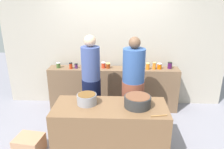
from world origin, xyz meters
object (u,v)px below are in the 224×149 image
preserve_jar_3 (91,65)px  cook_with_tongs (91,87)px  preserve_jar_11 (159,66)px  preserve_jar_0 (58,65)px  bread_crate (29,145)px  preserve_jar_8 (141,67)px  preserve_jar_9 (148,66)px  preserve_jar_2 (76,66)px  preserve_jar_6 (126,64)px  cooking_pot_left (87,99)px  preserve_jar_4 (103,65)px  preserve_jar_7 (133,65)px  cook_in_cap (133,90)px  preserve_jar_1 (71,66)px  preserve_jar_10 (154,66)px  preserve_jar_12 (170,65)px  wooden_spoon (159,116)px  preserve_jar_5 (108,66)px  cooking_pot_center (137,101)px

preserve_jar_3 → cook_with_tongs: 0.72m
preserve_jar_11 → preserve_jar_3: bearing=-179.3°
preserve_jar_0 → bread_crate: (-0.12, -1.48, -0.84)m
preserve_jar_0 → preserve_jar_8: (1.71, -0.04, -0.00)m
preserve_jar_9 → bread_crate: size_ratio=0.32×
preserve_jar_2 → bread_crate: (-0.49, -1.46, -0.84)m
preserve_jar_6 → cooking_pot_left: bearing=-114.0°
preserve_jar_4 → preserve_jar_7: size_ratio=1.13×
preserve_jar_7 → cook_with_tongs: 1.11m
cook_in_cap → bread_crate: size_ratio=4.20×
preserve_jar_1 → preserve_jar_10: bearing=1.0°
cook_with_tongs → preserve_jar_12: bearing=26.0°
preserve_jar_3 → cooking_pot_left: preserve_jar_3 is taller
preserve_jar_4 → wooden_spoon: bearing=-62.1°
preserve_jar_0 → preserve_jar_10: 1.97m
preserve_jar_1 → preserve_jar_7: (1.29, 0.12, -0.01)m
preserve_jar_6 → preserve_jar_9: (0.43, -0.10, -0.00)m
cook_in_cap → preserve_jar_4: bearing=126.5°
preserve_jar_5 → preserve_jar_7: preserve_jar_5 is taller
preserve_jar_0 → cook_in_cap: size_ratio=0.06×
preserve_jar_4 → preserve_jar_7: 0.62m
preserve_jar_4 → preserve_jar_7: (0.62, 0.04, -0.01)m
preserve_jar_5 → wooden_spoon: 1.85m
preserve_jar_7 → cooking_pot_center: (-0.01, -1.45, -0.11)m
preserve_jar_2 → preserve_jar_0: bearing=177.2°
preserve_jar_10 → cooking_pot_left: preserve_jar_10 is taller
preserve_jar_12 → cooking_pot_left: 2.04m
preserve_jar_12 → preserve_jar_8: bearing=-172.2°
preserve_jar_3 → preserve_jar_8: bearing=-1.6°
preserve_jar_2 → preserve_jar_8: preserve_jar_8 is taller
preserve_jar_0 → preserve_jar_7: 1.56m
preserve_jar_5 → preserve_jar_12: 1.27m
preserve_jar_5 → preserve_jar_11: (1.05, -0.01, 0.00)m
preserve_jar_1 → preserve_jar_11: 1.81m
preserve_jar_6 → preserve_jar_9: bearing=-13.4°
preserve_jar_3 → cooking_pot_left: (0.11, -1.31, -0.13)m
cooking_pot_center → cook_in_cap: (-0.03, 0.62, -0.10)m
preserve_jar_0 → preserve_jar_6: preserve_jar_6 is taller
preserve_jar_3 → bread_crate: 1.88m
preserve_jar_3 → cook_with_tongs: bearing=-82.2°
cook_with_tongs → bread_crate: 1.35m
preserve_jar_0 → cook_with_tongs: 1.06m
preserve_jar_9 → cooking_pot_center: (-0.30, -1.34, -0.12)m
preserve_jar_0 → preserve_jar_1: (0.27, -0.05, 0.01)m
preserve_jar_2 → preserve_jar_12: size_ratio=0.75×
preserve_jar_2 → preserve_jar_9: bearing=-0.5°
preserve_jar_1 → preserve_jar_5: bearing=4.7°
preserve_jar_10 → cook_in_cap: size_ratio=0.08×
preserve_jar_4 → bread_crate: bearing=-125.0°
preserve_jar_2 → preserve_jar_8: bearing=-0.9°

